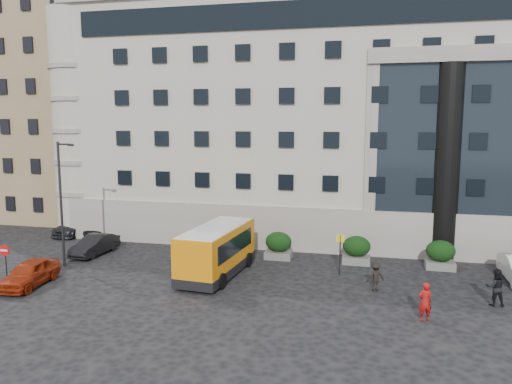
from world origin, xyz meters
TOP-DOWN VIEW (x-y plane):
  - ground at (0.00, 0.00)m, footprint 120.00×120.00m
  - civic_building at (6.00, 22.00)m, footprint 44.00×24.00m
  - entrance_column at (12.00, 10.30)m, footprint 1.80×1.80m
  - apartment_near at (-24.00, 20.00)m, footprint 14.00×14.00m
  - apartment_far at (-27.00, 38.00)m, footprint 13.00×13.00m
  - hedge_a at (-4.00, 7.80)m, footprint 1.80×1.26m
  - hedge_b at (1.20, 7.80)m, footprint 1.80×1.26m
  - hedge_c at (6.40, 7.80)m, footprint 1.80×1.26m
  - hedge_d at (11.60, 7.80)m, footprint 1.80×1.26m
  - street_lamp at (-11.94, 3.00)m, footprint 1.16×0.18m
  - bus_stop_sign at (5.50, 5.00)m, footprint 0.50×0.08m
  - no_entry_sign at (-13.00, -1.04)m, footprint 0.64×0.16m
  - minibus at (-1.75, 3.35)m, footprint 3.16×7.31m
  - red_truck at (-12.09, 13.89)m, footprint 3.38×5.56m
  - parked_car_a at (-11.50, -1.00)m, footprint 2.08×4.43m
  - parked_car_b at (-11.50, 5.86)m, footprint 1.77×4.29m
  - parked_car_c at (-16.45, 11.33)m, footprint 2.12×5.00m
  - parked_car_d at (-14.01, 11.56)m, footprint 2.41×4.68m
  - pedestrian_a at (9.84, -1.10)m, footprint 0.78×0.63m
  - pedestrian_b at (13.50, 1.76)m, footprint 0.99×0.80m
  - pedestrian_c at (7.60, 2.66)m, footprint 1.19×0.97m

SIDE VIEW (x-z plane):
  - ground at x=0.00m, z-range 0.00..0.00m
  - parked_car_d at x=-14.01m, z-range 0.00..1.26m
  - parked_car_b at x=-11.50m, z-range 0.00..1.38m
  - parked_car_c at x=-16.45m, z-range 0.00..1.44m
  - parked_car_a at x=-11.50m, z-range 0.00..1.47m
  - pedestrian_c at x=7.60m, z-range 0.00..1.61m
  - pedestrian_a at x=9.84m, z-range 0.00..1.85m
  - hedge_a at x=-4.00m, z-range 0.01..1.85m
  - hedge_b at x=1.20m, z-range 0.01..1.85m
  - hedge_c at x=6.40m, z-range 0.01..1.85m
  - hedge_d at x=11.60m, z-range 0.01..1.85m
  - pedestrian_b at x=13.50m, z-range 0.00..1.93m
  - red_truck at x=-12.09m, z-range 0.03..2.83m
  - minibus at x=-1.75m, z-range 0.15..3.13m
  - no_entry_sign at x=-13.00m, z-range 0.49..2.81m
  - bus_stop_sign at x=5.50m, z-range 0.47..2.99m
  - street_lamp at x=-11.94m, z-range 0.37..8.37m
  - entrance_column at x=12.00m, z-range 0.00..13.00m
  - civic_building at x=6.00m, z-range 0.00..18.00m
  - apartment_near at x=-24.00m, z-range 0.00..20.00m
  - apartment_far at x=-27.00m, z-range 0.00..22.00m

